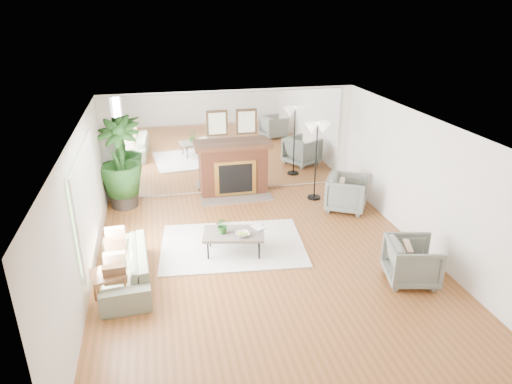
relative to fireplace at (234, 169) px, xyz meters
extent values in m
plane|color=brown|center=(0.00, -3.26, -0.66)|extent=(7.00, 7.00, 0.00)
cube|color=silver|center=(-2.99, -3.26, 0.59)|extent=(0.02, 7.00, 2.50)
cube|color=silver|center=(2.99, -3.26, 0.59)|extent=(0.02, 7.00, 2.50)
cube|color=silver|center=(0.00, 0.23, 0.59)|extent=(6.00, 0.02, 2.50)
cube|color=silver|center=(0.00, 0.21, 0.59)|extent=(5.40, 0.04, 2.40)
cube|color=#B2E09E|center=(-2.96, -2.86, 0.69)|extent=(0.04, 2.40, 1.50)
cube|color=brown|center=(0.00, 0.02, -0.06)|extent=(1.60, 0.40, 1.20)
cube|color=gold|center=(0.00, -0.19, -0.18)|extent=(1.00, 0.04, 0.85)
cube|color=black|center=(0.00, -0.21, -0.18)|extent=(0.80, 0.04, 0.70)
cube|color=#6B5D54|center=(0.00, -0.33, -0.64)|extent=(1.70, 0.55, 0.03)
cube|color=#422115|center=(0.00, 0.00, 0.56)|extent=(1.85, 0.46, 0.10)
cube|color=#2F2012|center=(-0.35, 0.17, 1.09)|extent=(0.50, 0.04, 0.60)
cube|color=#2F2012|center=(0.35, 0.17, 1.09)|extent=(0.50, 0.04, 0.60)
cube|color=white|center=(-0.49, -2.54, -0.64)|extent=(2.90, 2.21, 0.03)
cube|color=#6B5D54|center=(-0.51, -2.84, -0.24)|extent=(1.22, 0.86, 0.06)
cylinder|color=black|center=(-1.01, -2.98, -0.46)|extent=(0.03, 0.03, 0.39)
cylinder|color=black|center=(-0.10, -3.17, -0.46)|extent=(0.03, 0.03, 0.39)
cylinder|color=black|center=(-0.92, -2.52, -0.46)|extent=(0.03, 0.03, 0.39)
cylinder|color=black|center=(-0.01, -2.71, -0.46)|extent=(0.03, 0.03, 0.39)
imported|color=gray|center=(-2.45, -3.35, -0.37)|extent=(0.87, 2.01, 0.58)
imported|color=slate|center=(2.31, -1.43, -0.26)|extent=(1.17, 1.16, 0.79)
imported|color=slate|center=(2.24, -4.37, -0.28)|extent=(0.99, 0.97, 0.75)
cube|color=brown|center=(-2.65, -3.93, -0.12)|extent=(0.61, 0.61, 0.04)
cylinder|color=brown|center=(-2.78, -4.17, -0.39)|extent=(0.04, 0.04, 0.53)
cylinder|color=brown|center=(-2.40, -4.06, -0.39)|extent=(0.04, 0.04, 0.53)
cylinder|color=brown|center=(-2.90, -3.80, -0.39)|extent=(0.04, 0.04, 0.53)
cylinder|color=brown|center=(-2.52, -3.68, -0.39)|extent=(0.04, 0.04, 0.53)
cylinder|color=#29231E|center=(-2.60, -0.16, -0.45)|extent=(0.59, 0.59, 0.42)
imported|color=#265F23|center=(-2.60, -0.16, 0.51)|extent=(1.13, 1.13, 1.75)
cylinder|color=black|center=(1.82, -0.67, -0.64)|extent=(0.31, 0.31, 0.04)
cylinder|color=black|center=(1.82, -0.67, 0.23)|extent=(0.03, 0.03, 1.78)
cone|color=beige|center=(1.69, -0.67, 1.07)|extent=(0.33, 0.33, 0.25)
cone|color=beige|center=(1.95, -0.67, 1.07)|extent=(0.33, 0.33, 0.25)
imported|color=#265F23|center=(-0.70, -2.81, -0.06)|extent=(0.29, 0.25, 0.31)
imported|color=brown|center=(-0.38, -3.00, -0.18)|extent=(0.29, 0.29, 0.06)
imported|color=brown|center=(-0.11, -2.79, -0.20)|extent=(0.28, 0.32, 0.02)
camera|label=1|loc=(-1.73, -10.20, 3.70)|focal=32.00mm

